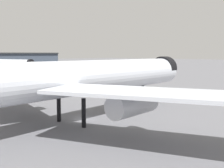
% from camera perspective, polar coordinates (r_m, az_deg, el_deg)
% --- Properties ---
extents(ground, '(900.00, 900.00, 0.00)m').
position_cam_1_polar(ground, '(45.25, -5.90, -7.10)').
color(ground, slate).
extents(airliner_near_gate, '(57.52, 52.35, 15.10)m').
position_cam_1_polar(airliner_near_gate, '(42.48, -6.38, 1.11)').
color(airliner_near_gate, silver).
rests_on(airliner_near_gate, ground).
extents(airliner_far_taxiway, '(34.46, 38.67, 11.39)m').
position_cam_1_polar(airliner_far_taxiway, '(174.26, -20.15, 4.08)').
color(airliner_far_taxiway, silver).
rests_on(airliner_far_taxiway, ground).
extents(baggage_tug_wing, '(3.52, 2.62, 1.85)m').
position_cam_1_polar(baggage_tug_wing, '(75.31, -14.30, -1.16)').
color(baggage_tug_wing, black).
rests_on(baggage_tug_wing, ground).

